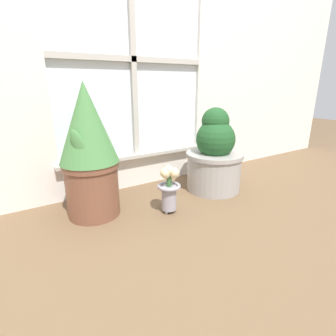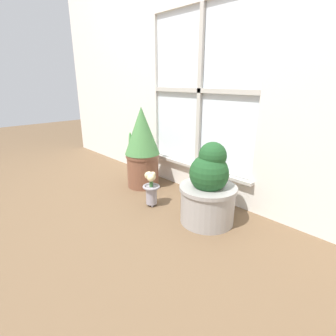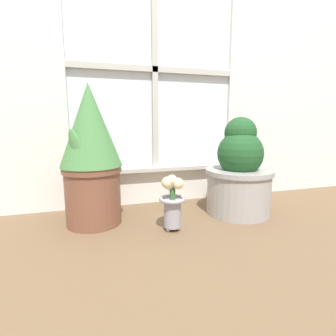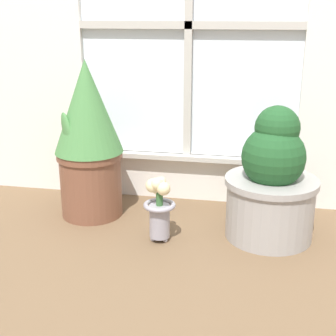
{
  "view_description": "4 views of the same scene",
  "coord_description": "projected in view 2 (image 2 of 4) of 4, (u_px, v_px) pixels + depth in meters",
  "views": [
    {
      "loc": [
        -0.79,
        -1.0,
        0.72
      ],
      "look_at": [
        0.02,
        0.26,
        0.23
      ],
      "focal_mm": 28.0,
      "sensor_mm": 36.0,
      "label": 1
    },
    {
      "loc": [
        1.42,
        -1.03,
        0.94
      ],
      "look_at": [
        0.03,
        0.27,
        0.3
      ],
      "focal_mm": 28.0,
      "sensor_mm": 36.0,
      "label": 2
    },
    {
      "loc": [
        -0.43,
        -1.03,
        0.53
      ],
      "look_at": [
        -0.03,
        0.27,
        0.3
      ],
      "focal_mm": 28.0,
      "sensor_mm": 36.0,
      "label": 3
    },
    {
      "loc": [
        0.33,
        -1.6,
        0.92
      ],
      "look_at": [
        -0.02,
        0.25,
        0.29
      ],
      "focal_mm": 50.0,
      "sensor_mm": 36.0,
      "label": 4
    }
  ],
  "objects": [
    {
      "name": "ground_plane",
      "position": [
        139.0,
        214.0,
        1.95
      ],
      "size": [
        10.0,
        10.0,
        0.0
      ],
      "primitive_type": "plane",
      "color": "brown"
    },
    {
      "name": "wall_with_window",
      "position": [
        203.0,
        34.0,
        1.97
      ],
      "size": [
        4.4,
        0.1,
        2.5
      ],
      "color": "silver",
      "rests_on": "ground_plane"
    },
    {
      "name": "potted_plant_left",
      "position": [
        142.0,
        147.0,
        2.35
      ],
      "size": [
        0.31,
        0.31,
        0.73
      ],
      "color": "brown",
      "rests_on": "ground_plane"
    },
    {
      "name": "potted_plant_right",
      "position": [
        208.0,
        190.0,
        1.77
      ],
      "size": [
        0.39,
        0.39,
        0.57
      ],
      "color": "#9E9993",
      "rests_on": "ground_plane"
    },
    {
      "name": "flower_vase",
      "position": [
        151.0,
        186.0,
        2.03
      ],
      "size": [
        0.13,
        0.13,
        0.29
      ],
      "color": "#99939E",
      "rests_on": "ground_plane"
    }
  ]
}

